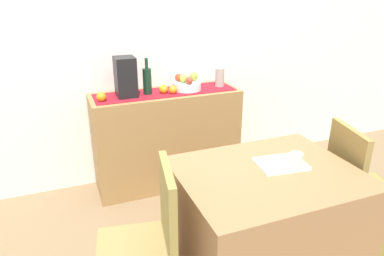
# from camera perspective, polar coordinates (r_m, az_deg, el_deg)

# --- Properties ---
(ground_plane) EXTENTS (6.40, 6.40, 0.02)m
(ground_plane) POSITION_cam_1_polar(r_m,az_deg,el_deg) (2.73, 2.02, -17.82)
(ground_plane) COLOR #836849
(ground_plane) RESTS_ON ground
(room_wall_rear) EXTENTS (6.40, 0.06, 2.70)m
(room_wall_rear) POSITION_cam_1_polar(r_m,az_deg,el_deg) (3.23, -6.23, 14.99)
(room_wall_rear) COLOR silver
(room_wall_rear) RESTS_ON ground
(sideboard_console) EXTENTS (1.28, 0.42, 0.87)m
(sideboard_console) POSITION_cam_1_polar(r_m,az_deg,el_deg) (3.24, -4.00, -1.76)
(sideboard_console) COLOR olive
(sideboard_console) RESTS_ON ground
(table_runner) EXTENTS (1.21, 0.32, 0.01)m
(table_runner) POSITION_cam_1_polar(r_m,az_deg,el_deg) (3.09, -4.21, 5.71)
(table_runner) COLOR maroon
(table_runner) RESTS_ON sideboard_console
(fruit_bowl) EXTENTS (0.24, 0.24, 0.07)m
(fruit_bowl) POSITION_cam_1_polar(r_m,az_deg,el_deg) (3.14, -0.79, 6.74)
(fruit_bowl) COLOR silver
(fruit_bowl) RESTS_ON table_runner
(apple_front) EXTENTS (0.07, 0.07, 0.07)m
(apple_front) POSITION_cam_1_polar(r_m,az_deg,el_deg) (3.11, -1.36, 7.90)
(apple_front) COLOR #99B33D
(apple_front) RESTS_ON fruit_bowl
(apple_rear) EXTENTS (0.07, 0.07, 0.07)m
(apple_rear) POSITION_cam_1_polar(r_m,az_deg,el_deg) (3.17, 0.27, 8.20)
(apple_rear) COLOR olive
(apple_rear) RESTS_ON fruit_bowl
(apple_right) EXTENTS (0.06, 0.06, 0.06)m
(apple_right) POSITION_cam_1_polar(r_m,az_deg,el_deg) (3.16, -2.14, 8.05)
(apple_right) COLOR #B8361F
(apple_right) RESTS_ON fruit_bowl
(apple_left) EXTENTS (0.06, 0.06, 0.06)m
(apple_left) POSITION_cam_1_polar(r_m,az_deg,el_deg) (3.05, -0.44, 7.57)
(apple_left) COLOR #AA3E2E
(apple_left) RESTS_ON fruit_bowl
(wine_bottle) EXTENTS (0.07, 0.07, 0.31)m
(wine_bottle) POSITION_cam_1_polar(r_m,az_deg,el_deg) (3.02, -7.14, 7.47)
(wine_bottle) COLOR black
(wine_bottle) RESTS_ON sideboard_console
(coffee_maker) EXTENTS (0.16, 0.18, 0.33)m
(coffee_maker) POSITION_cam_1_polar(r_m,az_deg,el_deg) (2.97, -10.54, 7.95)
(coffee_maker) COLOR black
(coffee_maker) RESTS_ON sideboard_console
(ceramic_vase) EXTENTS (0.08, 0.08, 0.17)m
(ceramic_vase) POSITION_cam_1_polar(r_m,az_deg,el_deg) (3.25, 4.44, 8.01)
(ceramic_vase) COLOR #A19B91
(ceramic_vase) RESTS_ON sideboard_console
(orange_loose_near_bowl) EXTENTS (0.08, 0.08, 0.08)m
(orange_loose_near_bowl) POSITION_cam_1_polar(r_m,az_deg,el_deg) (2.92, -14.23, 4.82)
(orange_loose_near_bowl) COLOR orange
(orange_loose_near_bowl) RESTS_ON sideboard_console
(orange_loose_far) EXTENTS (0.08, 0.08, 0.08)m
(orange_loose_far) POSITION_cam_1_polar(r_m,az_deg,el_deg) (3.05, -4.56, 6.18)
(orange_loose_far) COLOR orange
(orange_loose_far) RESTS_ON sideboard_console
(orange_loose_end) EXTENTS (0.07, 0.07, 0.07)m
(orange_loose_end) POSITION_cam_1_polar(r_m,az_deg,el_deg) (3.03, -3.07, 6.07)
(orange_loose_end) COLOR orange
(orange_loose_end) RESTS_ON sideboard_console
(dining_table) EXTENTS (1.02, 0.81, 0.74)m
(dining_table) POSITION_cam_1_polar(r_m,az_deg,el_deg) (2.30, 11.34, -14.95)
(dining_table) COLOR #986B44
(dining_table) RESTS_ON ground
(open_book) EXTENTS (0.30, 0.24, 0.02)m
(open_book) POSITION_cam_1_polar(r_m,az_deg,el_deg) (2.18, 13.96, -5.56)
(open_book) COLOR white
(open_book) RESTS_ON dining_table
(coffee_cup) EXTENTS (0.07, 0.07, 0.11)m
(coffee_cup) POSITION_cam_1_polar(r_m,az_deg,el_deg) (2.13, 16.23, -5.16)
(coffee_cup) COLOR silver
(coffee_cup) RESTS_ON dining_table
(chair_by_corner) EXTENTS (0.48, 0.48, 0.90)m
(chair_by_corner) POSITION_cam_1_polar(r_m,az_deg,el_deg) (2.80, 24.98, -12.02)
(chair_by_corner) COLOR olive
(chair_by_corner) RESTS_ON ground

